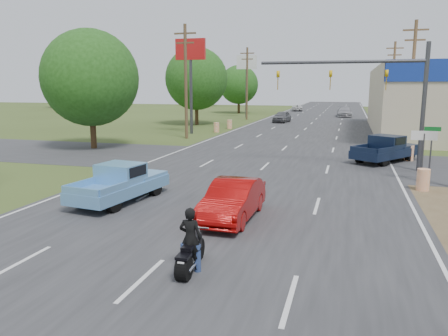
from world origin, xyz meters
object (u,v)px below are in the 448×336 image
(rider, at_px, (190,242))
(distant_car_silver, at_px, (344,112))
(blue_pickup, at_px, (122,182))
(distant_car_white, at_px, (297,108))
(distant_car_grey, at_px, (282,117))
(navy_pickup, at_px, (387,149))
(red_convertible, at_px, (233,200))
(motorcycle, at_px, (190,256))

(rider, xyz_separation_m, distant_car_silver, (2.84, 61.11, -0.02))
(blue_pickup, relative_size, distant_car_silver, 0.92)
(distant_car_silver, xyz_separation_m, distant_car_white, (-8.97, 14.07, -0.18))
(distant_car_grey, bearing_deg, blue_pickup, -83.94)
(distant_car_white, bearing_deg, navy_pickup, 93.65)
(distant_car_silver, bearing_deg, red_convertible, -95.92)
(distant_car_silver, bearing_deg, navy_pickup, -88.62)
(red_convertible, bearing_deg, blue_pickup, 167.97)
(distant_car_grey, bearing_deg, rider, -77.69)
(motorcycle, relative_size, distant_car_grey, 0.45)
(red_convertible, distance_m, distant_car_grey, 43.20)
(motorcycle, bearing_deg, distant_car_white, 92.43)
(blue_pickup, bearing_deg, distant_car_white, 98.67)
(distant_car_grey, xyz_separation_m, distant_car_white, (-1.25, 27.64, -0.14))
(motorcycle, xyz_separation_m, distant_car_silver, (2.84, 61.15, 0.34))
(navy_pickup, distance_m, distant_car_grey, 30.64)
(motorcycle, height_order, navy_pickup, navy_pickup)
(distant_car_silver, distance_m, distant_car_white, 16.69)
(rider, xyz_separation_m, distant_car_white, (-6.12, 75.18, -0.20))
(red_convertible, xyz_separation_m, rider, (0.12, -4.60, 0.10))
(rider, relative_size, distant_car_white, 0.37)
(navy_pickup, bearing_deg, distant_car_silver, 128.81)
(distant_car_grey, distance_m, distant_car_white, 27.67)
(motorcycle, height_order, distant_car_grey, distant_car_grey)
(red_convertible, height_order, motorcycle, red_convertible)
(distant_car_grey, bearing_deg, motorcycle, -77.70)
(rider, bearing_deg, distant_car_silver, -94.89)
(blue_pickup, relative_size, distant_car_grey, 1.14)
(red_convertible, height_order, rider, rider)
(motorcycle, relative_size, rider, 1.22)
(motorcycle, height_order, rider, rider)
(navy_pickup, bearing_deg, distant_car_grey, 145.33)
(rider, bearing_deg, navy_pickup, -109.88)
(distant_car_grey, relative_size, distant_car_silver, 0.81)
(red_convertible, bearing_deg, distant_car_silver, 88.43)
(navy_pickup, relative_size, distant_car_silver, 0.98)
(navy_pickup, xyz_separation_m, distant_car_silver, (-3.17, 42.21, -0.06))
(motorcycle, relative_size, distant_car_silver, 0.36)
(distant_car_grey, bearing_deg, navy_pickup, -62.73)
(blue_pickup, relative_size, distant_car_white, 1.15)
(red_convertible, relative_size, blue_pickup, 0.86)
(distant_car_grey, xyz_separation_m, distant_car_silver, (7.72, 13.57, 0.04))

